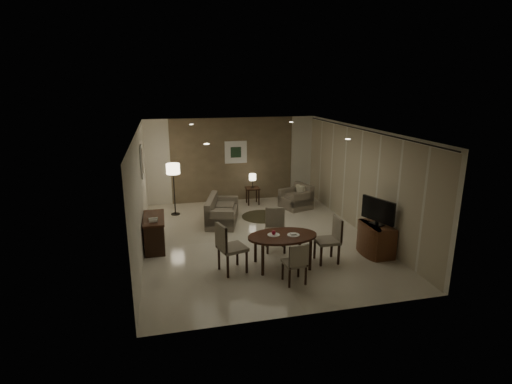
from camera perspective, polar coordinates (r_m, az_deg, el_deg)
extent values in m
cube|color=beige|center=(10.06, 0.26, -6.63)|extent=(5.50, 7.00, 0.00)
cube|color=white|center=(9.38, 0.28, 8.84)|extent=(5.50, 7.00, 0.00)
cube|color=#77644A|center=(12.98, -3.36, 4.62)|extent=(5.50, 0.00, 2.70)
cube|color=beige|center=(9.40, -16.26, -0.16)|extent=(0.00, 7.00, 2.70)
cube|color=beige|center=(10.60, 14.89, 1.67)|extent=(0.00, 7.00, 2.70)
cube|color=#77644A|center=(12.96, -3.35, 4.61)|extent=(3.96, 0.03, 2.70)
cylinder|color=black|center=(10.35, 15.04, 8.60)|extent=(0.03, 6.80, 0.03)
cube|color=silver|center=(12.91, -2.90, 5.70)|extent=(0.72, 0.03, 0.72)
cube|color=#1C321E|center=(12.90, -2.89, 5.69)|extent=(0.34, 0.01, 0.34)
cube|color=silver|center=(10.45, -16.02, 4.21)|extent=(0.03, 0.60, 0.80)
cube|color=gray|center=(10.45, -15.94, 4.22)|extent=(0.01, 0.46, 0.64)
cylinder|color=white|center=(7.39, -7.08, 6.82)|extent=(0.10, 0.10, 0.01)
cylinder|color=white|center=(8.17, 12.99, 7.37)|extent=(0.10, 0.10, 0.01)
cylinder|color=white|center=(10.94, -9.22, 9.51)|extent=(0.10, 0.10, 0.01)
cylinder|color=white|center=(11.49, 5.04, 9.92)|extent=(0.10, 0.10, 0.01)
cylinder|color=white|center=(8.38, 2.53, -6.14)|extent=(0.26, 0.26, 0.02)
cylinder|color=white|center=(8.40, 5.36, -6.13)|extent=(0.26, 0.26, 0.02)
sphere|color=maroon|center=(8.36, 2.53, -5.80)|extent=(0.09, 0.09, 0.09)
cube|color=white|center=(8.39, 5.36, -5.98)|extent=(0.12, 0.08, 0.03)
cylinder|color=#443C26|center=(11.63, 0.93, -3.49)|extent=(1.20, 1.20, 0.01)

